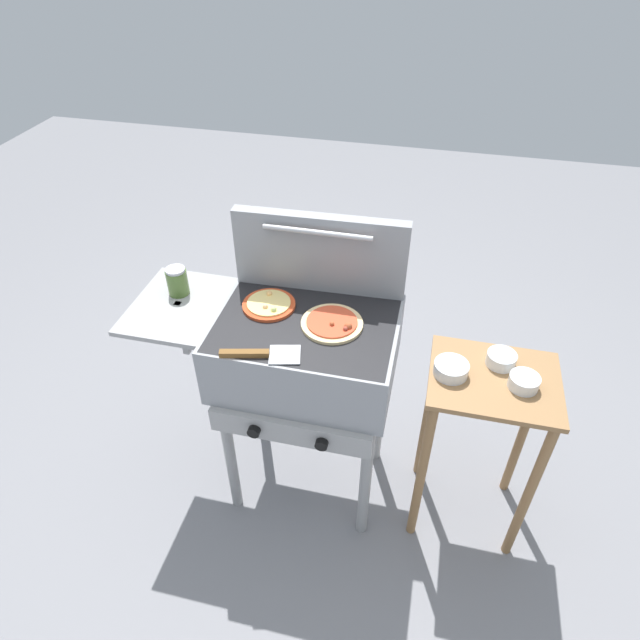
# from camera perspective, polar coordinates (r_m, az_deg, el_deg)

# --- Properties ---
(ground_plane) EXTENTS (8.00, 8.00, 0.00)m
(ground_plane) POSITION_cam_1_polar(r_m,az_deg,el_deg) (2.56, -1.14, -16.08)
(ground_plane) COLOR gray
(grill) EXTENTS (0.96, 0.53, 0.90)m
(grill) POSITION_cam_1_polar(r_m,az_deg,el_deg) (1.98, -1.83, -3.49)
(grill) COLOR gray
(grill) RESTS_ON ground_plane
(grill_lid_open) EXTENTS (0.63, 0.09, 0.30)m
(grill_lid_open) POSITION_cam_1_polar(r_m,az_deg,el_deg) (1.97, 0.01, 7.01)
(grill_lid_open) COLOR gray
(grill_lid_open) RESTS_ON grill
(pizza_pepperoni) EXTENTS (0.21, 0.21, 0.04)m
(pizza_pepperoni) POSITION_cam_1_polar(r_m,az_deg,el_deg) (1.87, 1.30, -0.34)
(pizza_pepperoni) COLOR beige
(pizza_pepperoni) RESTS_ON grill
(pizza_cheese) EXTENTS (0.19, 0.19, 0.03)m
(pizza_cheese) POSITION_cam_1_polar(r_m,az_deg,el_deg) (1.97, -5.35, 1.64)
(pizza_cheese) COLOR #C64723
(pizza_cheese) RESTS_ON grill
(sauce_jar) EXTENTS (0.08, 0.08, 0.11)m
(sauce_jar) POSITION_cam_1_polar(r_m,az_deg,el_deg) (2.06, -14.66, 3.94)
(sauce_jar) COLOR #4C6B2D
(sauce_jar) RESTS_ON grill
(spatula) EXTENTS (0.27, 0.12, 0.02)m
(spatula) POSITION_cam_1_polar(r_m,az_deg,el_deg) (1.77, -6.17, -3.55)
(spatula) COLOR #B7BABF
(spatula) RESTS_ON grill
(prep_table) EXTENTS (0.44, 0.36, 0.78)m
(prep_table) POSITION_cam_1_polar(r_m,az_deg,el_deg) (2.11, 16.61, -10.17)
(prep_table) COLOR olive
(prep_table) RESTS_ON ground_plane
(topping_bowl_near) EXTENTS (0.10, 0.10, 0.04)m
(topping_bowl_near) POSITION_cam_1_polar(r_m,az_deg,el_deg) (2.00, 18.36, -3.92)
(topping_bowl_near) COLOR silver
(topping_bowl_near) RESTS_ON prep_table
(topping_bowl_far) EXTENTS (0.10, 0.10, 0.04)m
(topping_bowl_far) POSITION_cam_1_polar(r_m,az_deg,el_deg) (1.94, 20.48, -6.09)
(topping_bowl_far) COLOR silver
(topping_bowl_far) RESTS_ON prep_table
(topping_bowl_middle) EXTENTS (0.12, 0.12, 0.04)m
(topping_bowl_middle) POSITION_cam_1_polar(r_m,az_deg,el_deg) (1.91, 13.49, -5.01)
(topping_bowl_middle) COLOR silver
(topping_bowl_middle) RESTS_ON prep_table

